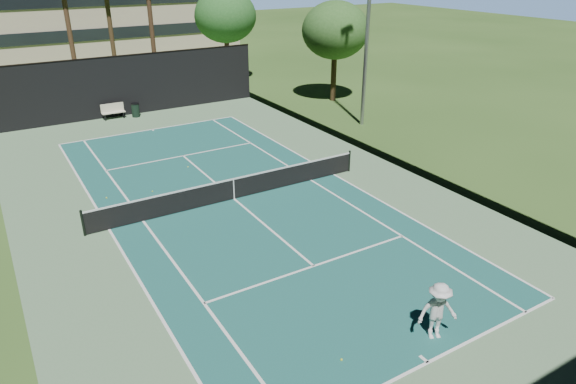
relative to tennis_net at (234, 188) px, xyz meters
name	(u,v)px	position (x,y,z in m)	size (l,w,h in m)	color
ground	(234,199)	(0.00, 0.00, -0.56)	(160.00, 160.00, 0.00)	#335821
apron_slab	(234,199)	(0.00, 0.00, -0.55)	(18.00, 32.00, 0.01)	#5E855D
court_surface	(234,199)	(0.00, 0.00, -0.55)	(10.97, 23.77, 0.01)	#1C5A55
court_lines	(234,199)	(0.00, 0.00, -0.54)	(11.07, 23.87, 0.01)	white
tennis_net	(234,188)	(0.00, 0.00, 0.00)	(12.90, 0.10, 1.10)	black
fence	(232,157)	(0.00, 0.06, 1.45)	(18.04, 32.05, 4.03)	black
player	(438,311)	(0.91, -11.22, 0.34)	(1.15, 0.66, 1.79)	silver
tennis_ball_a	(341,360)	(-1.92, -10.62, -0.52)	(0.07, 0.07, 0.07)	#BCD02F
tennis_ball_b	(152,191)	(-2.89, 2.66, -0.52)	(0.07, 0.07, 0.07)	#AECF2F
tennis_ball_c	(188,167)	(-0.38, 4.70, -0.53)	(0.06, 0.06, 0.06)	#E3F437
tennis_ball_d	(106,198)	(-4.88, 3.03, -0.52)	(0.07, 0.07, 0.07)	#C3D12F
park_bench	(113,111)	(-1.43, 15.59, -0.01)	(1.50, 0.45, 1.02)	beige
trash_bin	(135,110)	(-0.03, 15.25, -0.08)	(0.56, 0.56, 0.95)	black
decid_tree_a	(225,16)	(10.00, 22.00, 4.86)	(5.12, 5.12, 7.62)	#4A3120
decid_tree_b	(335,30)	(14.00, 12.00, 4.52)	(4.80, 4.80, 7.14)	#46321E
campus_building	(53,13)	(0.00, 45.98, 3.65)	(40.50, 12.50, 8.30)	#C1AF95
light_pole	(368,20)	(12.00, 6.00, 5.90)	(0.90, 0.25, 12.22)	#95989D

